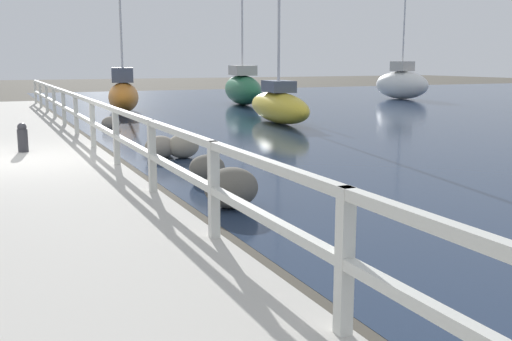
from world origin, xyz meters
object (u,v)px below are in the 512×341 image
object	(u,v)px
mooring_bollard	(23,137)
sailboat_orange	(123,95)
sailboat_yellow	(278,105)
sailboat_white	(402,84)
sailboat_green	(242,88)

from	to	relation	value
mooring_bollard	sailboat_orange	bearing A→B (deg)	68.53
mooring_bollard	sailboat_yellow	bearing A→B (deg)	31.21
sailboat_yellow	sailboat_orange	size ratio (longest dim) A/B	1.04
sailboat_white	sailboat_orange	size ratio (longest dim) A/B	1.12
sailboat_yellow	sailboat_orange	distance (m)	7.55
mooring_bollard	sailboat_yellow	distance (m)	9.79
sailboat_green	sailboat_orange	distance (m)	6.41
sailboat_orange	sailboat_white	bearing A→B (deg)	21.27
sailboat_white	sailboat_yellow	distance (m)	14.91
sailboat_green	sailboat_orange	xyz separation A→B (m)	(-6.11, -1.94, -0.08)
mooring_bollard	sailboat_white	xyz separation A→B (m)	(20.37, 13.92, 0.31)
sailboat_white	sailboat_green	xyz separation A→B (m)	(-9.70, -0.40, -0.05)
sailboat_white	sailboat_yellow	size ratio (longest dim) A/B	1.08
sailboat_white	mooring_bollard	bearing A→B (deg)	-159.80
mooring_bollard	sailboat_green	xyz separation A→B (m)	(10.67, 13.52, 0.27)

